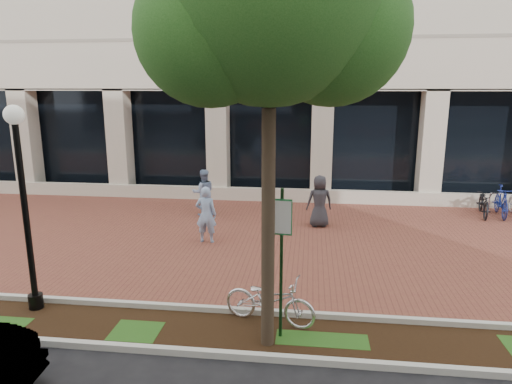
# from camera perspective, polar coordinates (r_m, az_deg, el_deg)

# --- Properties ---
(ground) EXTENTS (120.00, 120.00, 0.00)m
(ground) POSITION_cam_1_polar(r_m,az_deg,el_deg) (13.34, -0.36, -5.83)
(ground) COLOR black
(ground) RESTS_ON ground
(brick_plaza) EXTENTS (40.00, 9.00, 0.01)m
(brick_plaza) POSITION_cam_1_polar(r_m,az_deg,el_deg) (13.34, -0.36, -5.81)
(brick_plaza) COLOR brown
(brick_plaza) RESTS_ON ground
(planting_strip) EXTENTS (40.00, 1.50, 0.01)m
(planting_strip) POSITION_cam_1_polar(r_m,az_deg,el_deg) (8.61, -4.99, -17.08)
(planting_strip) COLOR black
(planting_strip) RESTS_ON ground
(curb_plaza_side) EXTENTS (40.00, 0.12, 0.12)m
(curb_plaza_side) POSITION_cam_1_polar(r_m,az_deg,el_deg) (9.22, -4.02, -14.48)
(curb_plaza_side) COLOR beige
(curb_plaza_side) RESTS_ON ground
(curb_street_side) EXTENTS (40.00, 0.12, 0.12)m
(curb_street_side) POSITION_cam_1_polar(r_m,az_deg,el_deg) (7.95, -6.17, -19.41)
(curb_street_side) COLOR beige
(curb_street_side) RESTS_ON ground
(parking_sign) EXTENTS (0.34, 0.07, 2.70)m
(parking_sign) POSITION_cam_1_polar(r_m,az_deg,el_deg) (7.74, 3.21, -6.80)
(parking_sign) COLOR #143818
(parking_sign) RESTS_ON ground
(lamppost) EXTENTS (0.36, 0.36, 4.00)m
(lamppost) POSITION_cam_1_polar(r_m,az_deg,el_deg) (9.64, -27.04, -0.69)
(lamppost) COLOR black
(lamppost) RESTS_ON ground
(street_tree) EXTENTS (4.04, 3.37, 7.37)m
(street_tree) POSITION_cam_1_polar(r_m,az_deg,el_deg) (7.18, 2.18, 22.25)
(street_tree) COLOR #403424
(street_tree) RESTS_ON ground
(locked_bicycle) EXTENTS (1.86, 1.05, 0.93)m
(locked_bicycle) POSITION_cam_1_polar(r_m,az_deg,el_deg) (8.68, 1.73, -13.33)
(locked_bicycle) COLOR silver
(locked_bicycle) RESTS_ON ground
(pedestrian_left) EXTENTS (0.60, 0.40, 1.62)m
(pedestrian_left) POSITION_cam_1_polar(r_m,az_deg,el_deg) (12.88, -6.26, -2.83)
(pedestrian_left) COLOR #8FADD5
(pedestrian_left) RESTS_ON ground
(pedestrian_mid) EXTENTS (0.93, 0.82, 1.59)m
(pedestrian_mid) POSITION_cam_1_polar(r_m,az_deg,el_deg) (15.63, -6.58, -0.06)
(pedestrian_mid) COLOR #819BC1
(pedestrian_mid) RESTS_ON ground
(pedestrian_right) EXTENTS (0.89, 0.68, 1.64)m
(pedestrian_right) POSITION_cam_1_polar(r_m,az_deg,el_deg) (14.38, 7.94, -1.15)
(pedestrian_right) COLOR #2B2A2F
(pedestrian_right) RESTS_ON ground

